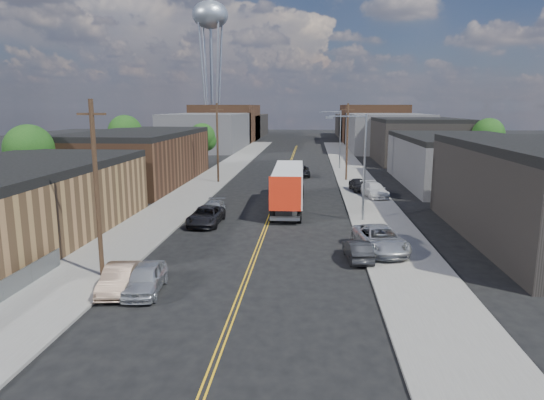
% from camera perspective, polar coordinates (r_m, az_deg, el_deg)
% --- Properties ---
extents(ground, '(260.00, 260.00, 0.00)m').
position_cam_1_polar(ground, '(76.13, 1.89, 3.71)').
color(ground, black).
rests_on(ground, ground).
extents(centerline, '(0.32, 120.00, 0.01)m').
position_cam_1_polar(centerline, '(61.30, 1.22, 1.95)').
color(centerline, gold).
rests_on(centerline, ground).
extents(sidewalk_left, '(5.00, 140.00, 0.15)m').
position_cam_1_polar(sidewalk_left, '(62.56, -7.50, 2.11)').
color(sidewalk_left, slate).
rests_on(sidewalk_left, ground).
extents(sidewalk_right, '(5.00, 140.00, 0.15)m').
position_cam_1_polar(sidewalk_right, '(61.48, 10.10, 1.87)').
color(sidewalk_right, slate).
rests_on(sidewalk_right, ground).
extents(warehouse_tan, '(12.00, 22.00, 5.60)m').
position_cam_1_polar(warehouse_tan, '(40.36, -27.76, -0.02)').
color(warehouse_tan, brown).
rests_on(warehouse_tan, ground).
extents(warehouse_brown, '(12.00, 26.00, 6.60)m').
position_cam_1_polar(warehouse_brown, '(63.54, -15.31, 4.88)').
color(warehouse_brown, '#4B2E1E').
rests_on(warehouse_brown, ground).
extents(industrial_right_b, '(14.00, 24.00, 6.10)m').
position_cam_1_polar(industrial_right_b, '(64.49, 21.26, 4.38)').
color(industrial_right_b, '#38383A').
rests_on(industrial_right_b, ground).
extents(industrial_right_c, '(14.00, 22.00, 7.60)m').
position_cam_1_polar(industrial_right_c, '(89.56, 16.60, 6.79)').
color(industrial_right_c, black).
rests_on(industrial_right_c, ground).
extents(skyline_left_a, '(16.00, 30.00, 8.00)m').
position_cam_1_polar(skyline_left_a, '(113.06, -7.50, 8.02)').
color(skyline_left_a, '#38383A').
rests_on(skyline_left_a, ground).
extents(skyline_right_a, '(16.00, 30.00, 8.00)m').
position_cam_1_polar(skyline_right_a, '(111.80, 13.18, 7.80)').
color(skyline_right_a, '#38383A').
rests_on(skyline_right_a, ground).
extents(skyline_left_b, '(16.00, 26.00, 10.00)m').
position_cam_1_polar(skyline_left_b, '(137.55, -5.33, 8.99)').
color(skyline_left_b, '#4B2E1E').
rests_on(skyline_left_b, ground).
extents(skyline_right_b, '(16.00, 26.00, 10.00)m').
position_cam_1_polar(skyline_right_b, '(136.52, 11.66, 8.80)').
color(skyline_right_b, '#4B2E1E').
rests_on(skyline_right_b, ground).
extents(skyline_left_c, '(16.00, 40.00, 7.00)m').
position_cam_1_polar(skyline_left_c, '(157.33, -4.06, 8.71)').
color(skyline_left_c, black).
rests_on(skyline_left_c, ground).
extents(skyline_right_c, '(16.00, 40.00, 7.00)m').
position_cam_1_polar(skyline_right_c, '(156.43, 10.75, 8.53)').
color(skyline_right_c, black).
rests_on(skyline_right_c, ground).
extents(water_tower, '(9.00, 9.00, 36.90)m').
position_cam_1_polar(water_tower, '(129.74, -7.27, 20.21)').
color(water_tower, gray).
rests_on(water_tower, ground).
extents(streetlight_near, '(3.39, 0.25, 9.00)m').
position_cam_1_polar(streetlight_near, '(40.87, 10.29, 4.78)').
color(streetlight_near, gray).
rests_on(streetlight_near, ground).
extents(streetlight_far, '(3.39, 0.25, 9.00)m').
position_cam_1_polar(streetlight_far, '(75.67, 7.73, 7.62)').
color(streetlight_far, gray).
rests_on(streetlight_far, ground).
extents(utility_pole_left_near, '(1.60, 0.26, 10.00)m').
position_cam_1_polar(utility_pole_left_near, '(28.38, -19.93, 1.25)').
color(utility_pole_left_near, black).
rests_on(utility_pole_left_near, ground).
extents(utility_pole_left_far, '(1.60, 0.26, 10.00)m').
position_cam_1_polar(utility_pole_left_far, '(61.74, -6.43, 6.74)').
color(utility_pole_left_far, black).
rests_on(utility_pole_left_far, ground).
extents(utility_pole_right, '(1.60, 0.26, 10.00)m').
position_cam_1_polar(utility_pole_right, '(63.77, 8.83, 6.82)').
color(utility_pole_right, black).
rests_on(utility_pole_right, ground).
extents(tree_left_near, '(4.85, 4.76, 7.91)m').
position_cam_1_polar(tree_left_near, '(53.29, -26.59, 5.04)').
color(tree_left_near, black).
rests_on(tree_left_near, ground).
extents(tree_left_mid, '(5.10, 5.04, 8.37)m').
position_cam_1_polar(tree_left_mid, '(75.73, -16.84, 7.38)').
color(tree_left_mid, black).
rests_on(tree_left_mid, ground).
extents(tree_left_far, '(4.35, 4.20, 6.97)m').
position_cam_1_polar(tree_left_far, '(79.55, -8.18, 7.22)').
color(tree_left_far, black).
rests_on(tree_left_far, ground).
extents(tree_right_far, '(4.85, 4.76, 7.91)m').
position_cam_1_polar(tree_right_far, '(80.09, 24.10, 6.85)').
color(tree_right_far, black).
rests_on(tree_right_far, ground).
extents(semi_truck, '(2.87, 15.43, 4.03)m').
position_cam_1_polar(semi_truck, '(46.85, 2.04, 1.98)').
color(semi_truck, silver).
rests_on(semi_truck, ground).
extents(car_left_a, '(2.16, 4.53, 1.49)m').
position_cam_1_polar(car_left_a, '(26.51, -14.68, -8.93)').
color(car_left_a, '#BBBEC1').
rests_on(car_left_a, ground).
extents(car_left_b, '(2.03, 4.42, 1.40)m').
position_cam_1_polar(car_left_b, '(27.01, -17.52, -8.81)').
color(car_left_b, '#896E5A').
rests_on(car_left_b, ground).
extents(car_left_c, '(2.51, 5.33, 1.47)m').
position_cam_1_polar(car_left_c, '(40.25, -7.78, -1.87)').
color(car_left_c, black).
rests_on(car_left_c, ground).
extents(car_left_d, '(2.04, 4.65, 1.33)m').
position_cam_1_polar(car_left_d, '(43.25, -6.90, -1.05)').
color(car_left_d, '#979A9C').
rests_on(car_left_d, ground).
extents(car_right_oncoming, '(1.74, 4.09, 1.31)m').
position_cam_1_polar(car_right_oncoming, '(31.25, 10.06, -5.85)').
color(car_right_oncoming, black).
rests_on(car_right_oncoming, ground).
extents(car_right_lot_a, '(3.65, 6.25, 1.63)m').
position_cam_1_polar(car_right_lot_a, '(32.94, 12.59, -4.51)').
color(car_right_lot_a, '#B6B9BC').
rests_on(car_right_lot_a, sidewalk_right).
extents(car_right_lot_b, '(2.94, 5.30, 1.45)m').
position_cam_1_polar(car_right_lot_b, '(52.62, 11.96, 1.17)').
color(car_right_lot_b, silver).
rests_on(car_right_lot_b, sidewalk_right).
extents(car_right_lot_c, '(2.28, 4.34, 1.41)m').
position_cam_1_polar(car_right_lot_c, '(55.97, 10.16, 1.79)').
color(car_right_lot_c, black).
rests_on(car_right_lot_c, sidewalk_right).
extents(car_ahead_truck, '(2.70, 5.37, 1.46)m').
position_cam_1_polar(car_ahead_truck, '(67.66, 3.43, 3.40)').
color(car_ahead_truck, black).
rests_on(car_ahead_truck, ground).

